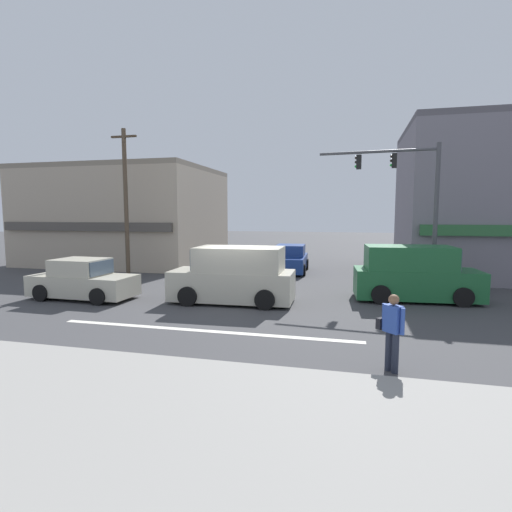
{
  "coord_description": "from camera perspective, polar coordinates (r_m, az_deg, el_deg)",
  "views": [
    {
      "loc": [
        4.1,
        -13.97,
        3.34
      ],
      "look_at": [
        0.21,
        2.0,
        1.6
      ],
      "focal_mm": 28.0,
      "sensor_mm": 36.0,
      "label": 1
    }
  ],
  "objects": [
    {
      "name": "ground_plane",
      "position": [
        14.94,
        -2.61,
        -6.89
      ],
      "size": [
        120.0,
        120.0,
        0.0
      ],
      "primitive_type": "plane",
      "color": "#3D3D3F"
    },
    {
      "name": "lane_marking_stripe",
      "position": [
        11.73,
        -7.49,
        -10.54
      ],
      "size": [
        9.0,
        0.24,
        0.01
      ],
      "primitive_type": "cube",
      "color": "silver",
      "rests_on": "ground"
    },
    {
      "name": "sidewalk_curb",
      "position": [
        7.58,
        -22.17,
        -19.93
      ],
      "size": [
        40.0,
        5.0,
        0.16
      ],
      "primitive_type": "cube",
      "color": "gray",
      "rests_on": "ground"
    },
    {
      "name": "building_left_block",
      "position": [
        29.04,
        -17.92,
        5.45
      ],
      "size": [
        11.64,
        9.18,
        6.38
      ],
      "color": "tan",
      "rests_on": "ground"
    },
    {
      "name": "utility_pole_near_left",
      "position": [
        21.8,
        -18.09,
        7.4
      ],
      "size": [
        1.4,
        0.22,
        7.64
      ],
      "color": "brown",
      "rests_on": "ground"
    },
    {
      "name": "utility_pole_far_right",
      "position": [
        21.81,
        24.7,
        6.56
      ],
      "size": [
        1.4,
        0.22,
        7.19
      ],
      "color": "brown",
      "rests_on": "ground"
    },
    {
      "name": "traffic_light_mast",
      "position": [
        17.94,
        21.28,
        8.3
      ],
      "size": [
        4.88,
        0.58,
        6.2
      ],
      "color": "#47474C",
      "rests_on": "ground"
    },
    {
      "name": "van_waiting_far",
      "position": [
        16.57,
        21.61,
        -2.49
      ],
      "size": [
        4.73,
        2.3,
        2.11
      ],
      "color": "#1E6033",
      "rests_on": "ground"
    },
    {
      "name": "sedan_approaching_near",
      "position": [
        22.99,
        4.97,
        -0.54
      ],
      "size": [
        2.04,
        4.18,
        1.58
      ],
      "color": "navy",
      "rests_on": "ground"
    },
    {
      "name": "sedan_crossing_leftbound",
      "position": [
        17.18,
        -23.48,
        -3.27
      ],
      "size": [
        4.14,
        1.96,
        1.58
      ],
      "color": "#B7B29E",
      "rests_on": "ground"
    },
    {
      "name": "van_parked_curbside",
      "position": [
        15.03,
        -3.09,
        -2.9
      ],
      "size": [
        4.66,
        2.17,
        2.11
      ],
      "color": "#B7B29E",
      "rests_on": "ground"
    },
    {
      "name": "pedestrian_foreground_with_bag",
      "position": [
        9.01,
        18.85,
        -9.67
      ],
      "size": [
        0.55,
        0.61,
        1.67
      ],
      "color": "#232838",
      "rests_on": "ground"
    }
  ]
}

